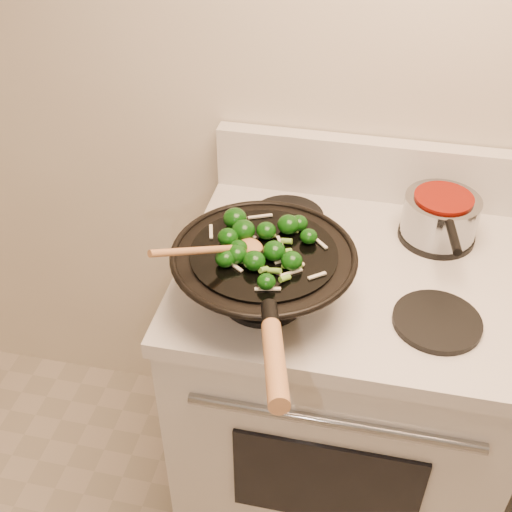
# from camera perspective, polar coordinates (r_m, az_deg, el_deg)

# --- Properties ---
(stove) EXTENTS (0.78, 0.67, 1.08)m
(stove) POSITION_cam_1_polar(r_m,az_deg,el_deg) (1.78, 7.36, -12.06)
(stove) COLOR silver
(stove) RESTS_ON ground
(wok) EXTENTS (0.38, 0.62, 0.20)m
(wok) POSITION_cam_1_polar(r_m,az_deg,el_deg) (1.31, 0.69, -1.50)
(wok) COLOR black
(wok) RESTS_ON stove
(stirfry) EXTENTS (0.26, 0.25, 0.04)m
(stirfry) POSITION_cam_1_polar(r_m,az_deg,el_deg) (1.28, 0.30, 1.29)
(stirfry) COLOR #0B3809
(stirfry) RESTS_ON wok
(wooden_spoon) EXTENTS (0.19, 0.21, 0.10)m
(wooden_spoon) POSITION_cam_1_polar(r_m,az_deg,el_deg) (1.24, -2.89, 0.68)
(wooden_spoon) COLOR #AD7244
(wooden_spoon) RESTS_ON wok
(saucepan) EXTENTS (0.17, 0.28, 0.10)m
(saucepan) POSITION_cam_1_polar(r_m,az_deg,el_deg) (1.56, 16.07, 3.47)
(saucepan) COLOR gray
(saucepan) RESTS_ON stove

